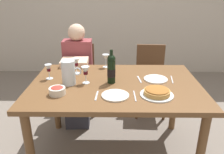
# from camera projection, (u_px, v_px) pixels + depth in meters

# --- Properties ---
(ground_plane) EXTENTS (8.00, 8.00, 0.00)m
(ground_plane) POSITION_uv_depth(u_px,v_px,m) (115.00, 151.00, 2.30)
(ground_plane) COLOR slate
(dining_table) EXTENTS (1.50, 1.00, 0.76)m
(dining_table) POSITION_uv_depth(u_px,v_px,m) (115.00, 92.00, 2.05)
(dining_table) COLOR brown
(dining_table) RESTS_ON ground
(wine_bottle) EXTENTS (0.07, 0.07, 0.30)m
(wine_bottle) POSITION_uv_depth(u_px,v_px,m) (111.00, 69.00, 1.98)
(wine_bottle) COLOR black
(wine_bottle) RESTS_ON dining_table
(water_pitcher) EXTENTS (0.17, 0.12, 0.21)m
(water_pitcher) POSITION_uv_depth(u_px,v_px,m) (69.00, 74.00, 1.96)
(water_pitcher) COLOR silver
(water_pitcher) RESTS_ON dining_table
(baked_tart) EXTENTS (0.26, 0.26, 0.06)m
(baked_tart) POSITION_uv_depth(u_px,v_px,m) (157.00, 92.00, 1.78)
(baked_tart) COLOR silver
(baked_tart) RESTS_ON dining_table
(salad_bowl) EXTENTS (0.13, 0.13, 0.07)m
(salad_bowl) POSITION_uv_depth(u_px,v_px,m) (57.00, 90.00, 1.79)
(salad_bowl) COLOR silver
(salad_bowl) RESTS_ON dining_table
(wine_glass_left_diner) EXTENTS (0.07, 0.07, 0.16)m
(wine_glass_left_diner) POSITION_uv_depth(u_px,v_px,m) (86.00, 71.00, 1.98)
(wine_glass_left_diner) COLOR silver
(wine_glass_left_diner) RESTS_ON dining_table
(wine_glass_right_diner) EXTENTS (0.06, 0.06, 0.14)m
(wine_glass_right_diner) POSITION_uv_depth(u_px,v_px,m) (49.00, 69.00, 2.07)
(wine_glass_right_diner) COLOR silver
(wine_glass_right_diner) RESTS_ON dining_table
(wine_glass_centre) EXTENTS (0.07, 0.07, 0.14)m
(wine_glass_centre) POSITION_uv_depth(u_px,v_px,m) (106.00, 58.00, 2.37)
(wine_glass_centre) COLOR silver
(wine_glass_centre) RESTS_ON dining_table
(wine_glass_spare) EXTENTS (0.07, 0.07, 0.15)m
(wine_glass_spare) POSITION_uv_depth(u_px,v_px,m) (76.00, 63.00, 2.20)
(wine_glass_spare) COLOR silver
(wine_glass_spare) RESTS_ON dining_table
(dinner_plate_left_setting) EXTENTS (0.22, 0.22, 0.01)m
(dinner_plate_left_setting) POSITION_uv_depth(u_px,v_px,m) (156.00, 79.00, 2.08)
(dinner_plate_left_setting) COLOR white
(dinner_plate_left_setting) RESTS_ON dining_table
(dinner_plate_right_setting) EXTENTS (0.22, 0.22, 0.01)m
(dinner_plate_right_setting) POSITION_uv_depth(u_px,v_px,m) (116.00, 95.00, 1.78)
(dinner_plate_right_setting) COLOR silver
(dinner_plate_right_setting) RESTS_ON dining_table
(fork_left_setting) EXTENTS (0.03, 0.16, 0.00)m
(fork_left_setting) POSITION_uv_depth(u_px,v_px,m) (139.00, 79.00, 2.09)
(fork_left_setting) COLOR silver
(fork_left_setting) RESTS_ON dining_table
(knife_left_setting) EXTENTS (0.03, 0.18, 0.00)m
(knife_left_setting) POSITION_uv_depth(u_px,v_px,m) (172.00, 80.00, 2.08)
(knife_left_setting) COLOR silver
(knife_left_setting) RESTS_ON dining_table
(knife_right_setting) EXTENTS (0.01, 0.18, 0.00)m
(knife_right_setting) POSITION_uv_depth(u_px,v_px,m) (135.00, 96.00, 1.77)
(knife_right_setting) COLOR silver
(knife_right_setting) RESTS_ON dining_table
(spoon_right_setting) EXTENTS (0.02, 0.16, 0.00)m
(spoon_right_setting) POSITION_uv_depth(u_px,v_px,m) (97.00, 96.00, 1.78)
(spoon_right_setting) COLOR silver
(spoon_right_setting) RESTS_ON dining_table
(chair_left) EXTENTS (0.41, 0.41, 0.87)m
(chair_left) POSITION_uv_depth(u_px,v_px,m) (80.00, 74.00, 2.95)
(chair_left) COLOR brown
(chair_left) RESTS_ON ground
(diner_left) EXTENTS (0.35, 0.51, 1.16)m
(diner_left) POSITION_uv_depth(u_px,v_px,m) (77.00, 72.00, 2.68)
(diner_left) COLOR #8E3D42
(diner_left) RESTS_ON ground
(chair_right) EXTENTS (0.42, 0.42, 0.87)m
(chair_right) POSITION_uv_depth(u_px,v_px,m) (150.00, 75.00, 2.91)
(chair_right) COLOR brown
(chair_right) RESTS_ON ground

